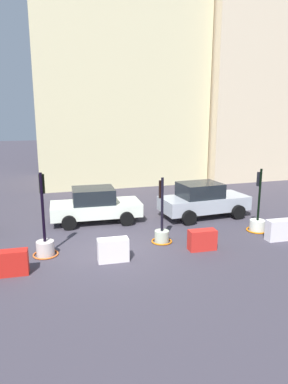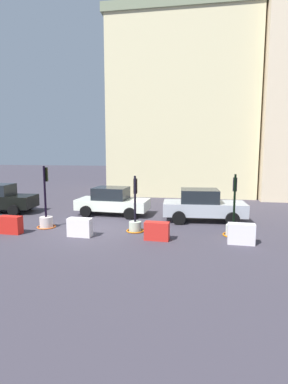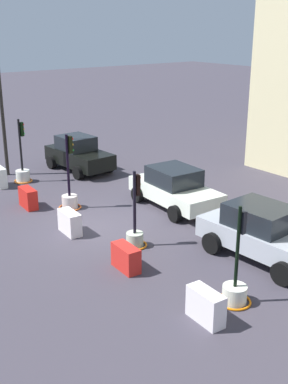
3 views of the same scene
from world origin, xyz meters
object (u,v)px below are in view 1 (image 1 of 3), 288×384
construction_barrier_3 (202,240)px  car_white_van (95,205)px  construction_barrier_1 (11,263)px  construction_barrier_2 (113,250)px  traffic_light_1 (45,242)px  construction_barrier_4 (279,230)px  traffic_light_3 (257,222)px  traffic_light_2 (162,231)px  car_silver_hatchback (203,200)px

construction_barrier_3 → car_white_van: 5.80m
construction_barrier_1 → construction_barrier_2: construction_barrier_2 is taller
traffic_light_1 → car_white_van: bearing=55.5°
traffic_light_1 → construction_barrier_4: (9.20, -1.22, -0.09)m
car_white_van → traffic_light_3: bearing=-28.0°
traffic_light_2 → construction_barrier_4: bearing=-14.5°
traffic_light_3 → car_silver_hatchback: 3.05m
traffic_light_2 → traffic_light_3: traffic_light_3 is taller
construction_barrier_1 → construction_barrier_3: construction_barrier_1 is taller
construction_barrier_1 → car_white_van: 6.02m
traffic_light_3 → construction_barrier_3: traffic_light_3 is taller
construction_barrier_4 → traffic_light_2: bearing=165.5°
traffic_light_1 → traffic_light_2: size_ratio=1.16×
construction_barrier_1 → construction_barrier_3: (6.80, 0.10, -0.02)m
traffic_light_1 → construction_barrier_1: traffic_light_1 is taller
construction_barrier_2 → construction_barrier_4: (6.94, 0.03, 0.02)m
construction_barrier_3 → traffic_light_1: bearing=167.9°
car_white_van → construction_barrier_2: bearing=-92.1°
construction_barrier_3 → construction_barrier_4: construction_barrier_4 is taller
car_silver_hatchback → construction_barrier_3: bearing=-116.9°
construction_barrier_2 → car_white_van: car_white_van is taller
construction_barrier_3 → car_silver_hatchback: size_ratio=0.24×
traffic_light_2 → construction_barrier_3: bearing=-45.6°
traffic_light_2 → car_silver_hatchback: 4.24m
construction_barrier_1 → construction_barrier_4: (10.29, 0.11, 0.02)m
construction_barrier_1 → car_silver_hatchback: car_silver_hatchback is taller
construction_barrier_1 → construction_barrier_3: bearing=0.9°
traffic_light_1 → traffic_light_2: bearing=-0.2°
traffic_light_2 → traffic_light_3: size_ratio=0.95×
construction_barrier_2 → construction_barrier_1: bearing=-178.7°
traffic_light_3 → construction_barrier_2: size_ratio=2.52×
traffic_light_3 → construction_barrier_4: traffic_light_3 is taller
traffic_light_3 → construction_barrier_1: (-10.12, -1.36, -0.00)m
traffic_light_2 → car_silver_hatchback: (3.20, 2.76, 0.39)m
traffic_light_1 → construction_barrier_1: (-1.09, -1.33, -0.11)m
traffic_light_1 → car_silver_hatchback: (7.73, 2.74, 0.34)m
construction_barrier_1 → traffic_light_2: bearing=13.2°
construction_barrier_3 → traffic_light_2: bearing=134.4°
traffic_light_2 → construction_barrier_3: (1.19, -1.22, -0.08)m
car_silver_hatchback → traffic_light_2: bearing=-139.3°
traffic_light_1 → traffic_light_3: (9.04, 0.03, -0.11)m
traffic_light_3 → construction_barrier_4: 1.26m
construction_barrier_2 → car_white_van: 4.81m
traffic_light_3 → construction_barrier_3: (-3.32, -1.26, -0.02)m
traffic_light_2 → traffic_light_3: (4.51, 0.04, -0.06)m
construction_barrier_4 → car_silver_hatchback: car_silver_hatchback is taller
traffic_light_2 → car_white_van: traffic_light_2 is taller
construction_barrier_3 → car_white_van: size_ratio=0.25×
construction_barrier_3 → car_silver_hatchback: bearing=63.1°
car_silver_hatchback → car_white_van: size_ratio=1.03×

